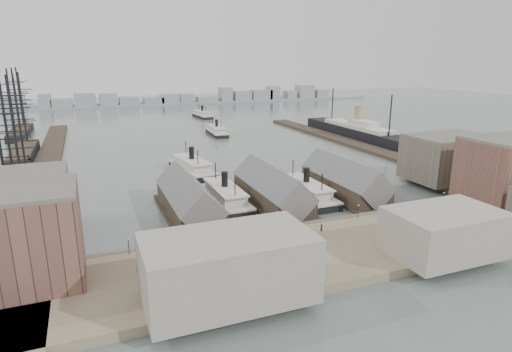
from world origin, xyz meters
name	(u,v)px	position (x,y,z in m)	size (l,w,h in m)	color
ground	(296,224)	(0.00, 0.00, 0.00)	(900.00, 900.00, 0.00)	#4F5C58
quay	(336,250)	(0.00, -20.00, 1.00)	(180.00, 30.00, 2.00)	#7F7055
seawall	(305,227)	(0.00, -5.20, 1.15)	(180.00, 1.20, 2.30)	#59544C
west_wharf	(48,163)	(-68.00, 100.00, 0.80)	(10.00, 220.00, 1.60)	#2D231C
east_wharf	(351,143)	(78.00, 90.00, 0.80)	(10.00, 180.00, 1.60)	#2D231C
ferry_shed_west	(189,201)	(-26.00, 16.88, 4.64)	(14.00, 42.00, 12.60)	#2D231C
ferry_shed_center	(272,191)	(0.00, 16.88, 4.64)	(14.00, 42.00, 12.60)	#2D231C
ferry_shed_east	(344,182)	(26.00, 16.88, 4.64)	(14.00, 42.00, 12.60)	#2D231C
warehouse_west_back	(13,204)	(-70.00, 18.00, 9.00)	(26.00, 20.00, 14.00)	#60564C
warehouse_east_back	(448,158)	(68.00, 15.00, 9.50)	(28.00, 20.00, 15.00)	#60564C
street_bldg_center	(444,232)	(20.00, -32.00, 7.00)	(24.00, 16.00, 10.00)	gray
street_bldg_west	(229,267)	(-30.00, -32.00, 8.00)	(30.00, 16.00, 12.00)	gray
lamp_post_far_w	(128,243)	(-45.00, -7.00, 4.71)	(0.44, 0.44, 3.92)	black
lamp_post_near_w	(255,224)	(-15.00, -7.00, 4.71)	(0.44, 0.44, 3.92)	black
lamp_post_near_e	(358,209)	(15.00, -7.00, 4.71)	(0.44, 0.44, 3.92)	black
lamp_post_far_e	(444,196)	(45.00, -7.00, 4.71)	(0.44, 0.44, 3.92)	black
far_shore	(138,101)	(-2.07, 334.14, 3.91)	(500.00, 40.00, 15.72)	gray
ferry_docked_west	(225,196)	(-13.00, 23.58, 2.56)	(9.16, 30.54, 10.91)	black
ferry_docked_east	(306,191)	(13.00, 18.80, 2.54)	(9.09, 30.29, 10.82)	black
ferry_open_near	(192,167)	(-13.75, 63.94, 2.62)	(13.49, 32.23, 11.16)	black
ferry_open_mid	(217,131)	(20.74, 145.11, 2.27)	(9.32, 27.49, 9.70)	black
ferry_open_far	(202,115)	(32.73, 223.51, 2.30)	(10.45, 28.01, 9.80)	black
sailing_ship_near	(19,186)	(-74.07, 59.25, 2.74)	(9.06, 62.44, 37.26)	black
sailing_ship_mid	(23,152)	(-79.05, 119.52, 2.71)	(9.19, 53.12, 37.80)	black
sailing_ship_far	(20,131)	(-87.56, 185.04, 2.82)	(9.50, 52.80, 39.07)	black
ocean_steamer	(357,131)	(92.00, 104.81, 4.02)	(12.81, 93.58, 18.72)	black
tram	(483,202)	(52.84, -13.81, 3.89)	(3.96, 10.65, 3.70)	black
horse_cart_left	(169,270)	(-38.48, -19.02, 2.76)	(4.66, 3.24, 1.43)	black
horse_cart_center	(314,245)	(-5.36, -19.18, 2.78)	(4.89, 1.87, 1.48)	black
horse_cart_right	(395,241)	(13.34, -24.30, 2.82)	(4.84, 2.88, 1.62)	black
pedestrian_0	(142,259)	(-42.83, -12.05, 2.83)	(0.60, 0.44, 1.66)	black
pedestrian_1	(137,271)	(-44.41, -17.21, 2.86)	(0.84, 0.65, 1.73)	black
pedestrian_2	(234,236)	(-20.78, -8.00, 2.85)	(1.10, 0.63, 1.70)	black
pedestrian_3	(265,271)	(-20.59, -26.64, 2.79)	(0.92, 0.38, 1.58)	black
pedestrian_4	(321,228)	(1.32, -11.11, 2.90)	(0.87, 0.57, 1.79)	black
pedestrian_5	(387,232)	(14.65, -19.75, 2.90)	(0.66, 0.48, 1.80)	black
pedestrian_6	(413,214)	(29.61, -11.68, 2.82)	(0.80, 0.62, 1.64)	black
pedestrian_7	(443,236)	(25.81, -26.36, 2.87)	(1.12, 0.64, 1.73)	black
pedestrian_8	(446,214)	(38.26, -15.01, 2.78)	(0.92, 0.38, 1.56)	black
pedestrian_10	(290,250)	(-11.85, -19.99, 2.90)	(1.16, 0.67, 1.80)	black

